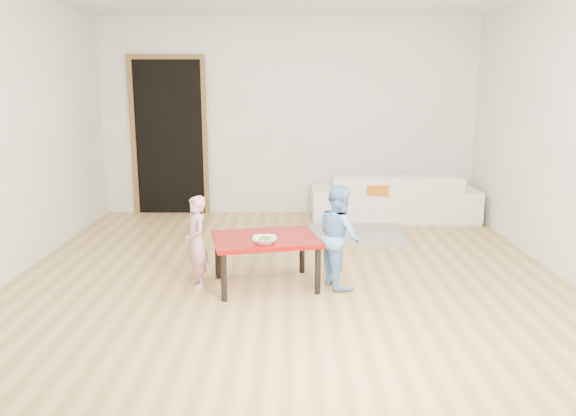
{
  "coord_description": "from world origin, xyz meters",
  "views": [
    {
      "loc": [
        0.01,
        -5.08,
        1.72
      ],
      "look_at": [
        0.0,
        -0.2,
        0.65
      ],
      "focal_mm": 35.0,
      "sensor_mm": 36.0,
      "label": 1
    }
  ],
  "objects_px": {
    "bowl": "(265,240)",
    "child_blue": "(339,236)",
    "child_pink": "(197,242)",
    "basin": "(256,242)",
    "sofa": "(393,197)",
    "red_table": "(266,261)"
  },
  "relations": [
    {
      "from": "sofa",
      "to": "child_pink",
      "type": "xyz_separation_m",
      "value": [
        -2.14,
        -2.49,
        0.09
      ]
    },
    {
      "from": "bowl",
      "to": "child_blue",
      "type": "height_order",
      "value": "child_blue"
    },
    {
      "from": "child_blue",
      "to": "basin",
      "type": "relative_size",
      "value": 2.27
    },
    {
      "from": "child_blue",
      "to": "basin",
      "type": "height_order",
      "value": "child_blue"
    },
    {
      "from": "bowl",
      "to": "child_pink",
      "type": "distance_m",
      "value": 0.62
    },
    {
      "from": "child_blue",
      "to": "red_table",
      "type": "bearing_deg",
      "value": 72.19
    },
    {
      "from": "red_table",
      "to": "sofa",
      "type": "bearing_deg",
      "value": 57.89
    },
    {
      "from": "child_pink",
      "to": "basin",
      "type": "distance_m",
      "value": 1.31
    },
    {
      "from": "bowl",
      "to": "child_blue",
      "type": "relative_size",
      "value": 0.23
    },
    {
      "from": "sofa",
      "to": "child_pink",
      "type": "height_order",
      "value": "child_pink"
    },
    {
      "from": "bowl",
      "to": "red_table",
      "type": "bearing_deg",
      "value": 90.5
    },
    {
      "from": "bowl",
      "to": "basin",
      "type": "height_order",
      "value": "bowl"
    },
    {
      "from": "sofa",
      "to": "child_blue",
      "type": "bearing_deg",
      "value": 69.28
    },
    {
      "from": "basin",
      "to": "sofa",
      "type": "bearing_deg",
      "value": 37.34
    },
    {
      "from": "bowl",
      "to": "child_pink",
      "type": "relative_size",
      "value": 0.25
    },
    {
      "from": "sofa",
      "to": "child_blue",
      "type": "distance_m",
      "value": 2.62
    },
    {
      "from": "child_blue",
      "to": "sofa",
      "type": "bearing_deg",
      "value": -39.92
    },
    {
      "from": "red_table",
      "to": "child_pink",
      "type": "xyz_separation_m",
      "value": [
        -0.59,
        -0.01,
        0.18
      ]
    },
    {
      "from": "red_table",
      "to": "child_pink",
      "type": "height_order",
      "value": "child_pink"
    },
    {
      "from": "sofa",
      "to": "bowl",
      "type": "height_order",
      "value": "sofa"
    },
    {
      "from": "red_table",
      "to": "bowl",
      "type": "height_order",
      "value": "bowl"
    },
    {
      "from": "sofa",
      "to": "child_pink",
      "type": "bearing_deg",
      "value": 48.99
    }
  ]
}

